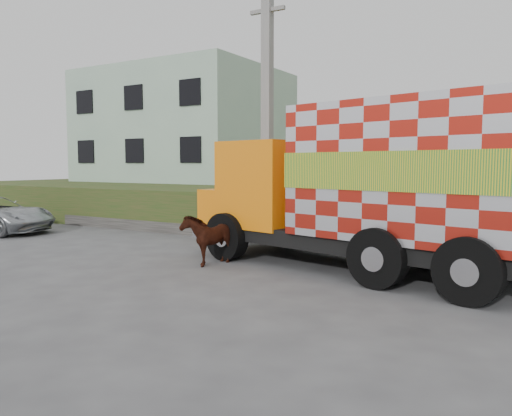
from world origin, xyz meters
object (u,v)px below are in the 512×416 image
Objects in this scene: utility_pole at (267,112)px; cargo_truck at (371,187)px; pedestrian at (362,169)px; cow at (210,238)px.

cargo_truck is (4.36, -3.00, -2.16)m from utility_pole.
pedestrian is (2.56, 1.72, -1.81)m from utility_pole.
utility_pole is 5.45× the size of cow.
utility_pole is 5.39m from cow.
cargo_truck is at bearing -34.52° from utility_pole.
pedestrian reaches higher than cow.
cow is (-3.66, -1.08, -1.29)m from cargo_truck.
cow is at bearing -151.32° from cargo_truck.
cow is 0.96× the size of pedestrian.
pedestrian is (-1.80, 4.72, 0.35)m from cargo_truck.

